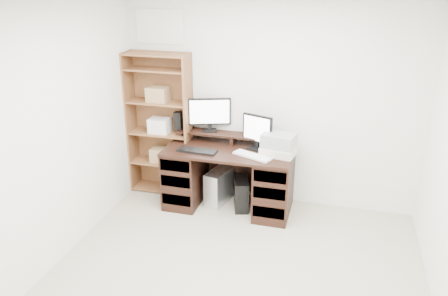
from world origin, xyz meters
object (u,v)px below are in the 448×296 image
at_px(monitor_small, 257,131).
at_px(printer, 278,151).
at_px(tower_silver, 219,186).
at_px(tower_black, 241,193).
at_px(desk, 229,177).
at_px(bookshelf, 160,123).
at_px(monitor_wide, 210,113).

height_order(monitor_small, printer, monitor_small).
height_order(tower_silver, tower_black, tower_silver).
distance_m(desk, tower_black, 0.25).
bearing_deg(bookshelf, desk, -12.68).
bearing_deg(desk, monitor_small, 19.49).
distance_m(tower_black, bookshelf, 1.33).
relative_size(printer, tower_black, 0.92).
xyz_separation_m(monitor_small, bookshelf, (-1.25, 0.10, -0.06)).
bearing_deg(monitor_small, printer, -2.88).
distance_m(monitor_small, printer, 0.34).
bearing_deg(tower_black, tower_silver, 153.78).
bearing_deg(desk, printer, -0.15).
height_order(monitor_small, tower_silver, monitor_small).
height_order(desk, monitor_small, monitor_small).
bearing_deg(printer, tower_black, -172.42).
bearing_deg(bookshelf, monitor_small, -4.71).
xyz_separation_m(tower_silver, tower_black, (0.30, -0.05, -0.03)).
xyz_separation_m(monitor_wide, printer, (0.89, -0.25, -0.30)).
bearing_deg(tower_silver, tower_black, 3.19).
relative_size(monitor_small, printer, 1.10).
height_order(printer, tower_silver, printer).
xyz_separation_m(tower_silver, bookshelf, (-0.80, 0.15, 0.70)).
xyz_separation_m(printer, bookshelf, (-1.53, 0.21, 0.12)).
height_order(monitor_wide, tower_silver, monitor_wide).
distance_m(desk, monitor_small, 0.67).
xyz_separation_m(printer, tower_silver, (-0.72, 0.07, -0.58)).
bearing_deg(desk, monitor_wide, 141.21).
height_order(monitor_small, tower_black, monitor_small).
xyz_separation_m(monitor_wide, tower_black, (0.46, -0.23, -0.91)).
height_order(tower_black, bookshelf, bookshelf).
height_order(printer, tower_black, printer).
height_order(monitor_wide, bookshelf, bookshelf).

